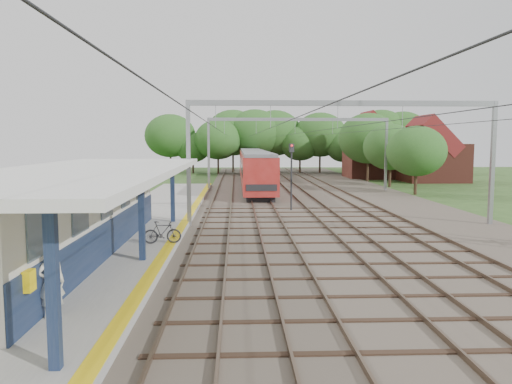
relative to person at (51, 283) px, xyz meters
name	(u,v)px	position (x,y,z in m)	size (l,w,h in m)	color
ground	(329,325)	(7.02, 0.09, -1.23)	(160.00, 160.00, 0.00)	#2D4C1E
ballast_bed	(311,196)	(11.02, 30.09, -1.18)	(18.00, 90.00, 0.10)	#473D33
platform	(141,228)	(-0.48, 14.09, -1.06)	(5.00, 52.00, 0.35)	gray
yellow_stripe	(183,224)	(1.77, 14.09, -0.88)	(0.45, 52.00, 0.01)	yellow
station_building	(69,212)	(-1.86, 7.09, 0.81)	(3.41, 18.00, 3.40)	beige
canopy	(89,172)	(-0.75, 6.09, 2.41)	(6.40, 20.00, 3.44)	#13203C
rail_tracks	(282,195)	(8.52, 30.09, -1.06)	(11.80, 88.00, 0.15)	brown
catenary_system	(313,132)	(10.41, 25.38, 4.28)	(17.22, 88.00, 7.00)	gray
tree_band	(281,140)	(10.86, 57.22, 3.69)	(31.72, 30.88, 8.82)	#382619
house_near	(433,157)	(28.02, 46.09, 1.76)	(7.00, 6.12, 7.89)	brown
house_far	(377,153)	(23.02, 52.09, 2.00)	(8.00, 6.12, 8.66)	brown
person	(51,283)	(0.00, 0.00, 0.00)	(0.64, 0.42, 1.76)	beige
bicycle	(162,232)	(1.42, 9.09, -0.39)	(0.46, 1.63, 0.98)	black
train	(254,166)	(6.52, 42.45, 0.84)	(2.81, 35.00, 3.70)	black
signal_post	(291,168)	(8.37, 21.30, 1.75)	(0.36, 0.32, 4.62)	black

